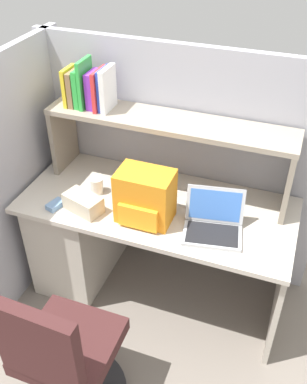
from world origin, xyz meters
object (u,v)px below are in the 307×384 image
at_px(paper_cup, 97,186).
at_px(tissue_box, 83,203).
at_px(computer_mouse, 55,205).
at_px(office_chair, 65,362).
at_px(laptop, 213,223).
at_px(backpack, 145,197).

relative_size(paper_cup, tissue_box, 0.44).
bearing_deg(paper_cup, computer_mouse, -127.00).
bearing_deg(tissue_box, office_chair, -54.83).
distance_m(laptop, backpack, 0.39).
distance_m(laptop, paper_cup, 0.75).
relative_size(laptop, tissue_box, 1.60).
bearing_deg(backpack, computer_mouse, -170.51).
bearing_deg(computer_mouse, paper_cup, 69.18).
relative_size(laptop, backpack, 1.17).
distance_m(laptop, computer_mouse, 0.91).
bearing_deg(laptop, tissue_box, -173.49).
relative_size(backpack, paper_cup, 3.06).
bearing_deg(tissue_box, paper_cup, 108.69).
relative_size(tissue_box, office_chair, 0.24).
bearing_deg(office_chair, computer_mouse, -57.57).
xyz_separation_m(tissue_box, office_chair, (0.23, -0.71, -0.39)).
bearing_deg(paper_cup, office_chair, -75.05).
bearing_deg(tissue_box, computer_mouse, -152.49).
height_order(laptop, computer_mouse, laptop).
bearing_deg(paper_cup, laptop, -7.63).
distance_m(tissue_box, office_chair, 0.84).
distance_m(backpack, tissue_box, 0.37).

